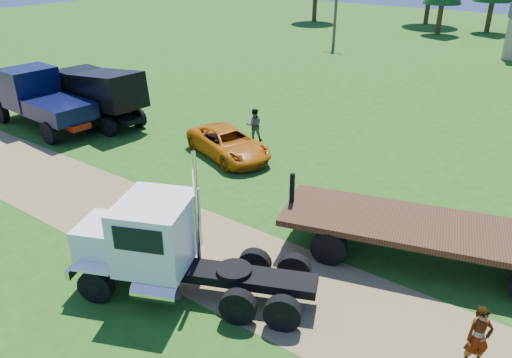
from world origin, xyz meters
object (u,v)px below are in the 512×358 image
Objects in this scene: black_dump_truck at (96,92)px; orange_pickup at (229,143)px; flatbed_trailer at (429,233)px; spectator_a at (478,338)px; white_semi_tractor at (160,246)px; navy_truck at (38,98)px.

black_dump_truck reaches higher than orange_pickup.
orange_pickup is at bearing 148.24° from flatbed_trailer.
black_dump_truck is 22.82m from spectator_a.
black_dump_truck is 0.78× the size of flatbed_trailer.
flatbed_trailer reaches higher than spectator_a.
spectator_a is at bearing -97.64° from orange_pickup.
white_semi_tractor is 0.94× the size of black_dump_truck.
navy_truck is at bearing 123.41° from orange_pickup.
black_dump_truck is at bearing 124.67° from white_semi_tractor.
spectator_a is at bearing -8.18° from white_semi_tractor.
spectator_a is (23.91, -3.76, -0.76)m from navy_truck.
navy_truck is 1.52× the size of orange_pickup.
spectator_a is (8.16, 2.31, -0.59)m from white_semi_tractor.
navy_truck reaches higher than orange_pickup.
flatbed_trailer is at bearing 22.14° from white_semi_tractor.
navy_truck is 24.22m from spectator_a.
orange_pickup is 10.87m from flatbed_trailer.
orange_pickup is 2.87× the size of spectator_a.
white_semi_tractor is 8.25m from flatbed_trailer.
spectator_a reaches higher than orange_pickup.
black_dump_truck is at bearing 126.48° from spectator_a.
white_semi_tractor is 8.50m from spectator_a.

